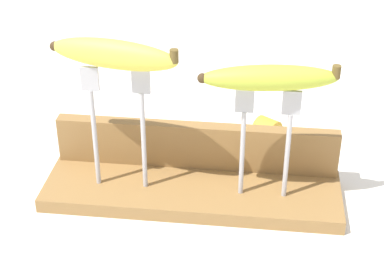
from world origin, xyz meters
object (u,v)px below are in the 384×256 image
fork_stand_right (266,134)px  banana_raised_right (270,78)px  fork_stand_left (118,118)px  banana_raised_left (113,54)px  banana_chunk_near (266,130)px

fork_stand_right → banana_raised_right: (-0.00, -0.00, 0.09)m
fork_stand_left → banana_raised_right: size_ratio=1.00×
fork_stand_right → banana_raised_left: (-0.21, 0.00, 0.11)m
banana_raised_left → banana_raised_right: bearing=-0.0°
fork_stand_left → banana_chunk_near: bearing=41.8°
fork_stand_right → banana_chunk_near: size_ratio=3.06×
banana_raised_left → banana_raised_right: (0.21, -0.00, -0.02)m
fork_stand_left → fork_stand_right: fork_stand_left is taller
fork_stand_left → banana_raised_left: (-0.00, 0.00, 0.10)m
banana_raised_right → banana_chunk_near: 0.27m
fork_stand_right → banana_chunk_near: 0.22m
fork_stand_right → banana_chunk_near: bearing=89.0°
fork_stand_right → banana_raised_right: bearing=-172.4°
fork_stand_left → banana_chunk_near: fork_stand_left is taller
banana_raised_right → fork_stand_left: bearing=180.0°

